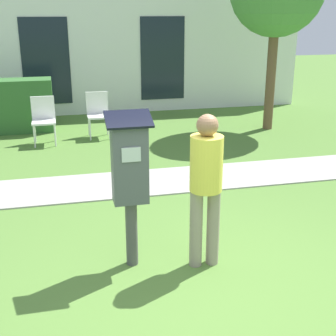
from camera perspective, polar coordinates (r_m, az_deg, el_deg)
ground_plane at (r=4.63m, az=3.67°, el=-14.04°), size 40.00×40.00×0.00m
sidewalk at (r=7.07m, az=-2.87°, el=-1.76°), size 12.00×1.10×0.02m
building_facade at (r=11.72m, az=-7.72°, el=14.41°), size 10.00×0.26×3.20m
parking_meter at (r=4.54m, az=-4.67°, el=-0.38°), size 0.44×0.31×1.59m
person_standing at (r=4.56m, az=4.64°, el=-1.44°), size 0.32×0.32×1.58m
outdoor_chair_left at (r=9.33m, az=-14.94°, el=6.10°), size 0.44×0.44×0.90m
outdoor_chair_middle at (r=9.60m, az=-8.55°, el=6.90°), size 0.44×0.44×0.90m
hedge_row at (r=10.41m, az=-19.36°, el=7.10°), size 1.99×0.60×1.10m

